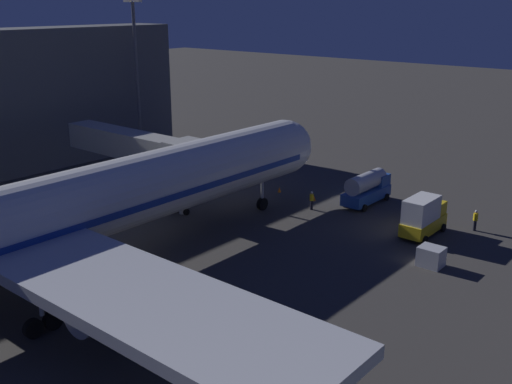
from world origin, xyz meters
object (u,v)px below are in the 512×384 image
(catering_truck, at_px, (423,216))
(fuel_tanker, at_px, (367,187))
(jet_bridge, at_px, (144,148))
(ground_crew_near_nose_gear, at_px, (475,219))
(ground_crew_by_belt_loader, at_px, (312,199))
(apron_floodlight_mast, at_px, (136,67))
(traffic_cone_nose_port, at_px, (314,198))
(baggage_container_near_belt, at_px, (431,257))
(traffic_cone_nose_starboard, at_px, (279,190))

(catering_truck, height_order, fuel_tanker, catering_truck)
(jet_bridge, xyz_separation_m, ground_crew_near_nose_gear, (-27.69, -13.35, -4.53))
(ground_crew_by_belt_loader, bearing_deg, apron_floodlight_mast, -6.50)
(jet_bridge, relative_size, traffic_cone_nose_port, 33.27)
(baggage_container_near_belt, height_order, ground_crew_near_nose_gear, ground_crew_near_nose_gear)
(jet_bridge, bearing_deg, ground_crew_near_nose_gear, -154.26)
(fuel_tanker, relative_size, baggage_container_near_belt, 3.48)
(fuel_tanker, relative_size, traffic_cone_nose_starboard, 11.35)
(ground_crew_by_belt_loader, bearing_deg, jet_bridge, 32.84)
(apron_floodlight_mast, xyz_separation_m, ground_crew_by_belt_loader, (-29.04, 3.31, -10.24))
(jet_bridge, bearing_deg, fuel_tanker, -140.23)
(jet_bridge, distance_m, ground_crew_near_nose_gear, 31.08)
(apron_floodlight_mast, relative_size, traffic_cone_nose_starboard, 35.58)
(ground_crew_near_nose_gear, height_order, ground_crew_by_belt_loader, ground_crew_near_nose_gear)
(traffic_cone_nose_port, bearing_deg, baggage_container_near_belt, 155.23)
(jet_bridge, height_order, fuel_tanker, jet_bridge)
(apron_floodlight_mast, xyz_separation_m, catering_truck, (-40.09, 2.69, -9.49))
(ground_crew_by_belt_loader, xyz_separation_m, traffic_cone_nose_starboard, (5.74, -2.38, -0.73))
(ground_crew_by_belt_loader, bearing_deg, ground_crew_near_nose_gear, -162.03)
(fuel_tanker, relative_size, ground_crew_by_belt_loader, 3.42)
(catering_truck, xyz_separation_m, traffic_cone_nose_port, (12.39, -1.76, -1.48))
(jet_bridge, bearing_deg, traffic_cone_nose_port, -137.70)
(fuel_tanker, distance_m, ground_crew_near_nose_gear, 11.03)
(catering_truck, bearing_deg, baggage_container_near_belt, 120.85)
(apron_floodlight_mast, distance_m, traffic_cone_nose_starboard, 25.77)
(baggage_container_near_belt, distance_m, ground_crew_near_nose_gear, 9.41)
(apron_floodlight_mast, height_order, baggage_container_near_belt, apron_floodlight_mast)
(fuel_tanker, bearing_deg, traffic_cone_nose_starboard, 17.18)
(jet_bridge, height_order, traffic_cone_nose_port, jet_bridge)
(ground_crew_by_belt_loader, bearing_deg, catering_truck, -176.78)
(apron_floodlight_mast, bearing_deg, jet_bridge, 141.89)
(fuel_tanker, bearing_deg, ground_crew_near_nose_gear, 177.17)
(jet_bridge, height_order, apron_floodlight_mast, apron_floodlight_mast)
(jet_bridge, xyz_separation_m, traffic_cone_nose_starboard, (-7.88, -11.17, -5.29))
(apron_floodlight_mast, height_order, fuel_tanker, apron_floodlight_mast)
(jet_bridge, distance_m, catering_truck, 26.67)
(fuel_tanker, height_order, traffic_cone_nose_port, fuel_tanker)
(ground_crew_by_belt_loader, bearing_deg, fuel_tanker, -121.07)
(apron_floodlight_mast, xyz_separation_m, traffic_cone_nose_starboard, (-23.30, 0.93, -10.97))
(traffic_cone_nose_port, bearing_deg, ground_crew_by_belt_loader, 119.43)
(apron_floodlight_mast, bearing_deg, traffic_cone_nose_port, 178.08)
(catering_truck, height_order, ground_crew_by_belt_loader, catering_truck)
(apron_floodlight_mast, height_order, ground_crew_by_belt_loader, apron_floodlight_mast)
(baggage_container_near_belt, bearing_deg, apron_floodlight_mast, -10.65)
(catering_truck, height_order, traffic_cone_nose_port, catering_truck)
(ground_crew_by_belt_loader, xyz_separation_m, traffic_cone_nose_port, (1.34, -2.38, -0.73))
(apron_floodlight_mast, height_order, catering_truck, apron_floodlight_mast)
(catering_truck, distance_m, traffic_cone_nose_port, 12.60)
(traffic_cone_nose_starboard, bearing_deg, ground_crew_near_nose_gear, -173.71)
(apron_floodlight_mast, distance_m, traffic_cone_nose_port, 29.81)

